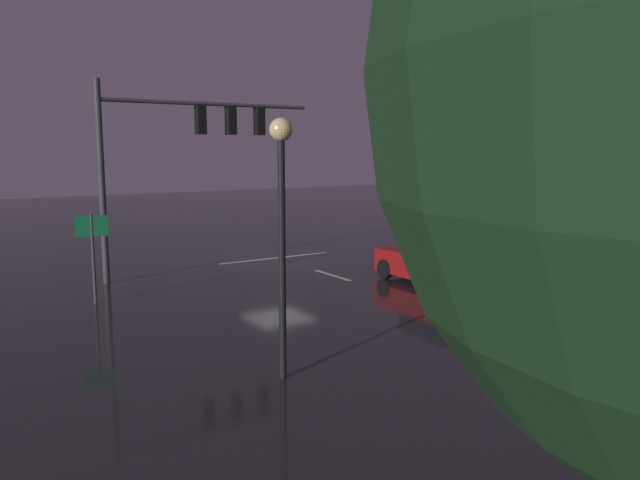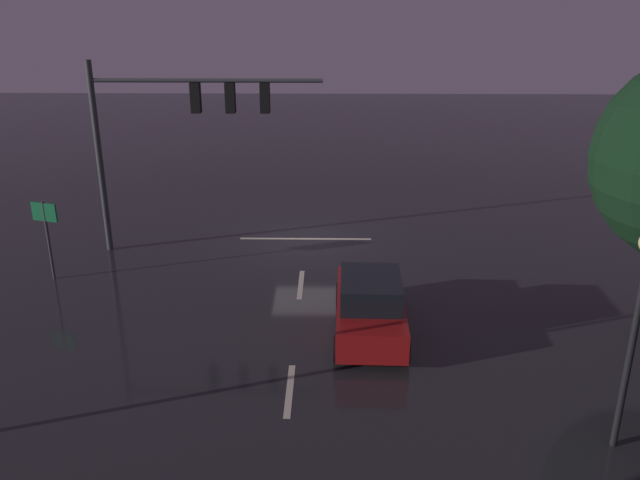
% 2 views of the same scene
% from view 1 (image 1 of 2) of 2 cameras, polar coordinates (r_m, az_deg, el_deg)
% --- Properties ---
extents(ground_plane, '(80.00, 80.00, 0.00)m').
position_cam_1_polar(ground_plane, '(25.42, -3.91, -1.74)').
color(ground_plane, '#232326').
extents(traffic_signal_assembly, '(7.89, 0.47, 6.72)m').
position_cam_1_polar(traffic_signal_assembly, '(22.34, -12.52, 9.08)').
color(traffic_signal_assembly, '#383A3D').
rests_on(traffic_signal_assembly, ground_plane).
extents(lane_dash_far, '(0.16, 2.20, 0.01)m').
position_cam_1_polar(lane_dash_far, '(22.07, 1.18, -3.27)').
color(lane_dash_far, beige).
rests_on(lane_dash_far, ground_plane).
extents(lane_dash_mid, '(0.16, 2.20, 0.01)m').
position_cam_1_polar(lane_dash_mid, '(17.58, 12.32, -6.51)').
color(lane_dash_mid, beige).
rests_on(lane_dash_mid, ground_plane).
extents(stop_bar, '(5.00, 0.16, 0.01)m').
position_cam_1_polar(stop_bar, '(25.60, -4.14, -1.66)').
color(stop_bar, beige).
rests_on(stop_bar, ground_plane).
extents(car_approaching, '(2.00, 4.41, 1.70)m').
position_cam_1_polar(car_approaching, '(20.80, 10.68, -1.91)').
color(car_approaching, maroon).
rests_on(car_approaching, ground_plane).
extents(street_lamp_right_kerb, '(0.44, 0.44, 5.05)m').
position_cam_1_polar(street_lamp_right_kerb, '(11.68, -3.57, 3.79)').
color(street_lamp_right_kerb, black).
rests_on(street_lamp_right_kerb, ground_plane).
extents(route_sign, '(0.88, 0.31, 2.65)m').
position_cam_1_polar(route_sign, '(18.83, -20.27, 0.07)').
color(route_sign, '#383A3D').
rests_on(route_sign, ground_plane).
extents(tree_left_far, '(5.15, 5.15, 7.61)m').
position_cam_1_polar(tree_left_far, '(26.02, 24.69, 8.87)').
color(tree_left_far, '#382314').
rests_on(tree_left_far, ground_plane).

